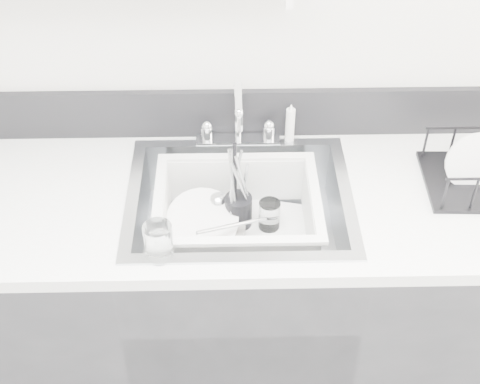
{
  "coord_description": "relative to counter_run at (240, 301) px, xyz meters",
  "views": [
    {
      "loc": [
        -0.03,
        -0.23,
        2.18
      ],
      "look_at": [
        0.0,
        1.14,
        0.98
      ],
      "focal_mm": 50.0,
      "sensor_mm": 36.0,
      "label": 1
    }
  ],
  "objects": [
    {
      "name": "backsplash",
      "position": [
        0.0,
        0.3,
        0.54
      ],
      "size": [
        3.2,
        0.02,
        0.16
      ],
      "primitive_type": "cube",
      "color": "black",
      "rests_on": "counter_run"
    },
    {
      "name": "bowl_small",
      "position": [
        0.06,
        -0.09,
        0.32
      ],
      "size": [
        0.14,
        0.14,
        0.03
      ],
      "primitive_type": "imported",
      "rotation": [
        0.0,
        0.0,
        0.35
      ],
      "color": "white",
      "rests_on": "wash_tub"
    },
    {
      "name": "tumbler_counter",
      "position": [
        -0.21,
        -0.23,
        0.51
      ],
      "size": [
        0.09,
        0.09,
        0.1
      ],
      "primitive_type": "cylinder",
      "rotation": [
        0.0,
        0.0,
        0.29
      ],
      "color": "white",
      "rests_on": "counter_run"
    },
    {
      "name": "sink",
      "position": [
        0.0,
        0.0,
        0.37
      ],
      "size": [
        0.64,
        0.52,
        0.2
      ],
      "primitive_type": null,
      "color": "silver",
      "rests_on": "counter_run"
    },
    {
      "name": "room_shell",
      "position": [
        0.0,
        -0.8,
        1.22
      ],
      "size": [
        3.5,
        3.0,
        2.6
      ],
      "color": "silver",
      "rests_on": "ground"
    },
    {
      "name": "side_sprayer",
      "position": [
        0.16,
        0.25,
        0.53
      ],
      "size": [
        0.03,
        0.03,
        0.14
      ],
      "primitive_type": "cylinder",
      "color": "silver",
      "rests_on": "counter_run"
    },
    {
      "name": "ladle",
      "position": [
        -0.03,
        0.01,
        0.35
      ],
      "size": [
        0.23,
        0.3,
        0.08
      ],
      "primitive_type": null,
      "rotation": [
        0.0,
        0.0,
        -1.08
      ],
      "color": "silver",
      "rests_on": "wash_tub"
    },
    {
      "name": "faucet",
      "position": [
        0.0,
        0.25,
        0.52
      ],
      "size": [
        0.26,
        0.18,
        0.23
      ],
      "color": "silver",
      "rests_on": "counter_run"
    },
    {
      "name": "wash_tub",
      "position": [
        -0.01,
        -0.01,
        0.38
      ],
      "size": [
        0.54,
        0.47,
        0.18
      ],
      "primitive_type": null,
      "rotation": [
        0.0,
        0.0,
        -0.2
      ],
      "color": "silver",
      "rests_on": "sink"
    },
    {
      "name": "counter_run",
      "position": [
        0.0,
        0.0,
        0.0
      ],
      "size": [
        3.2,
        0.62,
        0.92
      ],
      "color": "#28282B",
      "rests_on": "ground"
    },
    {
      "name": "utensil_cup",
      "position": [
        -0.0,
        0.05,
        0.37
      ],
      "size": [
        0.08,
        0.08,
        0.28
      ],
      "rotation": [
        0.0,
        0.0,
        0.27
      ],
      "color": "black",
      "rests_on": "wash_tub"
    },
    {
      "name": "tumbler_in_tub",
      "position": [
        0.09,
        0.03,
        0.35
      ],
      "size": [
        0.08,
        0.08,
        0.09
      ],
      "primitive_type": "cylinder",
      "rotation": [
        0.0,
        0.0,
        0.28
      ],
      "color": "white",
      "rests_on": "wash_tub"
    },
    {
      "name": "plate_stack",
      "position": [
        -0.1,
        0.0,
        0.33
      ],
      "size": [
        0.26,
        0.25,
        0.1
      ],
      "rotation": [
        0.0,
        0.0,
        -0.2
      ],
      "color": "white",
      "rests_on": "wash_tub"
    }
  ]
}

